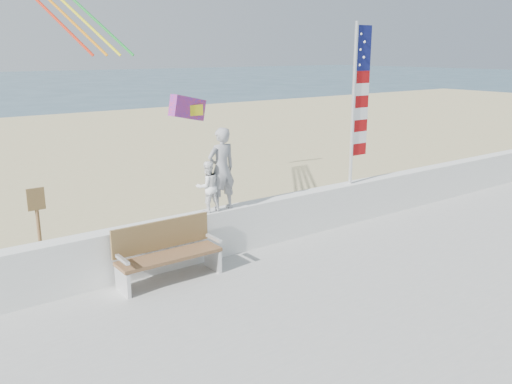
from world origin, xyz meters
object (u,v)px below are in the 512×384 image
(flag, at_px, (358,97))
(bench, at_px, (167,251))
(adult, at_px, (221,169))
(child, at_px, (208,187))

(flag, bearing_deg, bench, -174.77)
(adult, xyz_separation_m, flag, (3.55, -0.00, 1.14))
(bench, height_order, flag, flag)
(adult, relative_size, child, 1.62)
(flag, bearing_deg, adult, 180.00)
(child, xyz_separation_m, flag, (3.86, -0.00, 1.43))
(adult, bearing_deg, child, -0.78)
(adult, bearing_deg, bench, 17.02)
(child, distance_m, flag, 4.11)
(child, distance_m, bench, 1.48)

